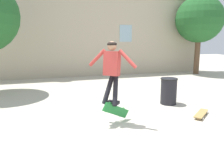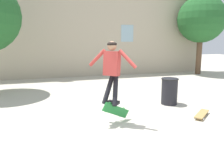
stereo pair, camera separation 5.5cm
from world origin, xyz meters
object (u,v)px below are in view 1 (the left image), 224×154
skater (112,67)px  tree_right (199,20)px  skateboard_resting (201,113)px  trash_bin (169,90)px  skateboard_flipping (116,110)px

skater → tree_right: bearing=-9.4°
skater → skateboard_resting: bearing=-54.7°
trash_bin → skateboard_resting: trash_bin is taller
trash_bin → tree_right: bearing=45.6°
tree_right → skater: tree_right is taller
tree_right → skateboard_resting: size_ratio=5.78×
skater → skateboard_flipping: 1.03m
trash_bin → skateboard_flipping: (-2.01, -1.02, -0.11)m
skater → skateboard_flipping: (0.09, -0.02, -1.02)m
trash_bin → skater: (-2.11, -1.01, 0.91)m
trash_bin → skateboard_flipping: bearing=-153.1°
trash_bin → skateboard_flipping: trash_bin is taller
tree_right → skateboard_resting: (-4.45, -5.99, -2.96)m
skateboard_flipping → skateboard_resting: 2.27m
tree_right → trash_bin: size_ratio=5.41×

